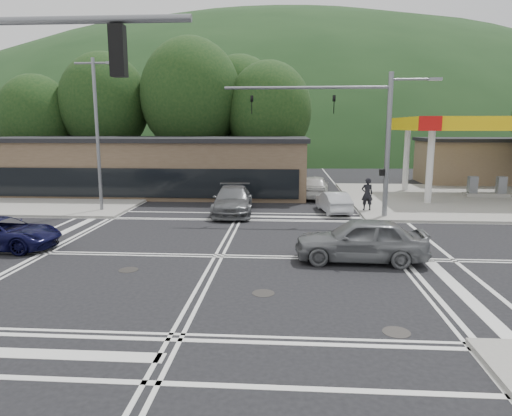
# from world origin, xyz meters

# --- Properties ---
(ground) EXTENTS (120.00, 120.00, 0.00)m
(ground) POSITION_xyz_m (0.00, 0.00, 0.00)
(ground) COLOR black
(ground) RESTS_ON ground
(sidewalk_ne) EXTENTS (16.00, 16.00, 0.15)m
(sidewalk_ne) POSITION_xyz_m (15.00, 15.00, 0.07)
(sidewalk_ne) COLOR gray
(sidewalk_ne) RESTS_ON ground
(sidewalk_nw) EXTENTS (16.00, 16.00, 0.15)m
(sidewalk_nw) POSITION_xyz_m (-15.00, 15.00, 0.07)
(sidewalk_nw) COLOR gray
(sidewalk_nw) RESTS_ON ground
(gas_station_canopy) EXTENTS (12.32, 8.34, 5.75)m
(gas_station_canopy) POSITION_xyz_m (16.99, 15.99, 5.04)
(gas_station_canopy) COLOR silver
(gas_station_canopy) RESTS_ON ground
(convenience_store) EXTENTS (10.00, 6.00, 3.80)m
(convenience_store) POSITION_xyz_m (20.00, 25.00, 1.90)
(convenience_store) COLOR #846B4F
(convenience_store) RESTS_ON ground
(commercial_row) EXTENTS (24.00, 8.00, 4.00)m
(commercial_row) POSITION_xyz_m (-8.00, 17.00, 2.00)
(commercial_row) COLOR brown
(commercial_row) RESTS_ON ground
(hill_north) EXTENTS (252.00, 126.00, 140.00)m
(hill_north) POSITION_xyz_m (0.00, 90.00, 0.00)
(hill_north) COLOR #1B3719
(hill_north) RESTS_ON ground
(tree_n_a) EXTENTS (8.00, 8.00, 11.75)m
(tree_n_a) POSITION_xyz_m (-14.00, 24.00, 7.14)
(tree_n_a) COLOR #382619
(tree_n_a) RESTS_ON ground
(tree_n_b) EXTENTS (9.00, 9.00, 12.98)m
(tree_n_b) POSITION_xyz_m (-6.00, 24.00, 7.79)
(tree_n_b) COLOR #382619
(tree_n_b) RESTS_ON ground
(tree_n_c) EXTENTS (7.60, 7.60, 10.87)m
(tree_n_c) POSITION_xyz_m (1.00, 24.00, 6.49)
(tree_n_c) COLOR #382619
(tree_n_c) RESTS_ON ground
(tree_n_d) EXTENTS (6.80, 6.80, 9.76)m
(tree_n_d) POSITION_xyz_m (-20.00, 23.00, 5.84)
(tree_n_d) COLOR #382619
(tree_n_d) RESTS_ON ground
(tree_n_e) EXTENTS (8.40, 8.40, 11.98)m
(tree_n_e) POSITION_xyz_m (-2.00, 28.00, 7.14)
(tree_n_e) COLOR #382619
(tree_n_e) RESTS_ON ground
(streetlight_nw) EXTENTS (2.50, 0.25, 9.00)m
(streetlight_nw) POSITION_xyz_m (-8.44, 9.00, 5.05)
(streetlight_nw) COLOR slate
(streetlight_nw) RESTS_ON ground
(signal_mast_ne) EXTENTS (11.65, 0.30, 8.00)m
(signal_mast_ne) POSITION_xyz_m (6.95, 8.20, 5.07)
(signal_mast_ne) COLOR slate
(signal_mast_ne) RESTS_ON ground
(car_blue_west) EXTENTS (4.88, 2.35, 1.34)m
(car_blue_west) POSITION_xyz_m (-9.32, 0.50, 0.67)
(car_blue_west) COLOR black
(car_blue_west) RESTS_ON ground
(car_grey_center) EXTENTS (5.05, 2.19, 1.70)m
(car_grey_center) POSITION_xyz_m (5.53, -0.30, 0.85)
(car_grey_center) COLOR slate
(car_grey_center) RESTS_ON ground
(car_queue_a) EXTENTS (1.95, 4.04, 1.28)m
(car_queue_a) POSITION_xyz_m (5.50, 9.83, 0.64)
(car_queue_a) COLOR silver
(car_queue_a) RESTS_ON ground
(car_queue_b) EXTENTS (2.39, 5.05, 1.67)m
(car_queue_b) POSITION_xyz_m (4.69, 15.46, 0.83)
(car_queue_b) COLOR beige
(car_queue_b) RESTS_ON ground
(car_northbound) EXTENTS (2.60, 5.68, 1.61)m
(car_northbound) POSITION_xyz_m (-0.50, 9.00, 0.81)
(car_northbound) COLOR #5A5C5F
(car_northbound) RESTS_ON ground
(pedestrian) EXTENTS (0.77, 0.56, 1.95)m
(pedestrian) POSITION_xyz_m (7.50, 9.95, 1.12)
(pedestrian) COLOR black
(pedestrian) RESTS_ON sidewalk_ne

